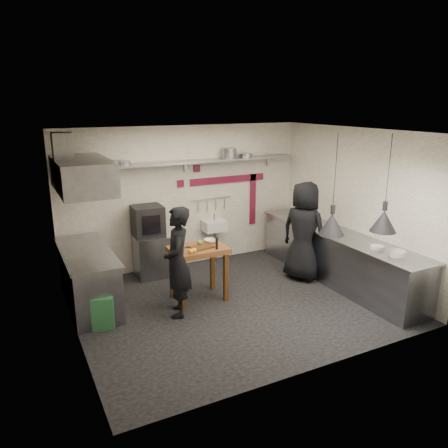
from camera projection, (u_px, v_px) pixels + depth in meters
name	position (u px, v px, depth m)	size (l,w,h in m)	color
floor	(234.00, 303.00, 7.27)	(5.00, 5.00, 0.00)	black
ceiling	(236.00, 132.00, 6.51)	(5.00, 5.00, 0.00)	beige
wall_back	(185.00, 197.00, 8.70)	(5.00, 0.04, 2.80)	white
wall_front	(320.00, 265.00, 5.09)	(5.00, 0.04, 2.80)	white
wall_left	(70.00, 245.00, 5.81)	(0.04, 4.20, 2.80)	white
wall_right	(355.00, 206.00, 7.98)	(0.04, 4.20, 2.80)	white
red_band_horiz	(228.00, 179.00, 9.02)	(1.70, 0.02, 0.14)	maroon
red_band_vert	(253.00, 199.00, 9.41)	(0.14, 0.02, 1.10)	maroon
red_tile_a	(197.00, 169.00, 8.64)	(0.14, 0.02, 0.14)	maroon
red_tile_b	(181.00, 184.00, 8.56)	(0.14, 0.02, 0.14)	maroon
back_shelf	(188.00, 162.00, 8.35)	(4.60, 0.34, 0.04)	slate
shelf_bracket_left	(85.00, 173.00, 7.68)	(0.04, 0.06, 0.24)	slate
shelf_bracket_mid	(185.00, 166.00, 8.50)	(0.04, 0.06, 0.24)	slate
shelf_bracket_right	(268.00, 160.00, 9.33)	(0.04, 0.06, 0.24)	slate
pan_far_left	(112.00, 163.00, 7.70)	(0.31, 0.31, 0.09)	slate
pan_mid_left	(124.00, 163.00, 7.80)	(0.25, 0.25, 0.07)	slate
stock_pot	(229.00, 153.00, 8.70)	(0.29, 0.29, 0.20)	slate
pan_right	(246.00, 155.00, 8.88)	(0.26, 0.26, 0.08)	slate
oven_stand	(152.00, 256.00, 8.29)	(0.59, 0.54, 0.80)	slate
combi_oven	(148.00, 221.00, 8.11)	(0.54, 0.51, 0.58)	black
oven_door	(151.00, 224.00, 7.90)	(0.45, 0.03, 0.46)	maroon
oven_glass	(152.00, 225.00, 7.87)	(0.33, 0.01, 0.34)	black
hand_sink	(214.00, 226.00, 8.95)	(0.46, 0.34, 0.22)	silver
sink_tap	(214.00, 217.00, 8.90)	(0.03, 0.03, 0.14)	slate
sink_drain	(215.00, 246.00, 9.03)	(0.06, 0.06, 0.66)	slate
utensil_rail	(211.00, 199.00, 8.92)	(0.02, 0.02, 0.90)	slate
counter_right	(337.00, 257.00, 8.08)	(0.70, 3.80, 0.90)	slate
counter_right_top	(339.00, 233.00, 7.96)	(0.76, 3.90, 0.03)	slate
plate_stack	(397.00, 253.00, 6.75)	(0.25, 0.25, 0.09)	silver
small_bowl_right	(377.00, 247.00, 7.08)	(0.22, 0.22, 0.05)	silver
counter_left	(88.00, 279.00, 7.12)	(0.70, 1.90, 0.90)	slate
counter_left_top	(86.00, 252.00, 6.99)	(0.76, 2.00, 0.03)	slate
extractor_hood	(82.00, 175.00, 6.68)	(0.78, 1.60, 0.50)	slate
hood_duct	(62.00, 150.00, 6.46)	(0.28, 0.28, 0.50)	slate
green_bin	(103.00, 311.00, 6.45)	(0.32, 0.32, 0.50)	#276238
prep_table	(199.00, 273.00, 7.31)	(0.92, 0.64, 0.92)	brown
cutting_board	(202.00, 247.00, 7.16)	(0.36, 0.25, 0.03)	#4A2C11
pepper_mill	(217.00, 243.00, 7.07)	(0.04, 0.04, 0.20)	black
lemon_a	(191.00, 251.00, 6.88)	(0.08, 0.08, 0.08)	gold
lemon_b	(194.00, 250.00, 6.92)	(0.08, 0.08, 0.08)	gold
veg_ball	(200.00, 243.00, 7.27)	(0.09, 0.09, 0.09)	#5D8B33
steel_tray	(182.00, 247.00, 7.14)	(0.19, 0.12, 0.03)	slate
bowl	(210.00, 241.00, 7.41)	(0.20, 0.20, 0.06)	silver
heat_lamp_near	(335.00, 185.00, 6.52)	(0.40, 0.40, 1.54)	black
heat_lamp_far	(387.00, 184.00, 6.40)	(0.39, 0.39, 1.46)	black
chef_left	(178.00, 262.00, 6.67)	(0.63, 0.42, 1.74)	black
chef_right	(304.00, 231.00, 8.05)	(0.91, 0.59, 1.85)	black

